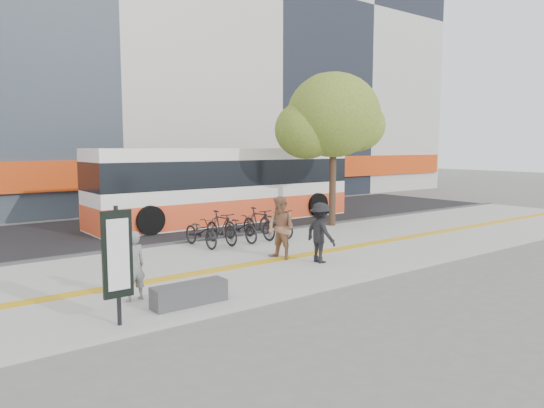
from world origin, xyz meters
TOP-DOWN VIEW (x-y plane):
  - ground at (0.00, 0.00)m, footprint 120.00×120.00m
  - sidewalk at (0.00, 1.50)m, footprint 40.00×7.00m
  - tactile_strip at (0.00, 1.00)m, footprint 40.00×0.45m
  - street at (0.00, 9.00)m, footprint 40.00×8.00m
  - curb at (0.00, 5.00)m, footprint 40.00×0.25m
  - bench at (-2.60, -1.20)m, footprint 1.60×0.45m
  - signboard at (-4.20, -1.51)m, footprint 0.55×0.10m
  - street_tree at (7.18, 4.82)m, footprint 4.40×3.80m
  - bus at (4.49, 8.50)m, footprint 12.02×2.85m
  - bicycle_row at (2.16, 4.00)m, footprint 3.80×1.92m
  - seated_woman at (-3.40, -0.22)m, footprint 0.58×0.41m
  - pedestrian_tan at (1.56, 1.01)m, footprint 0.85×1.00m
  - pedestrian_dark at (2.19, 0.01)m, footprint 0.67×1.12m

SIDE VIEW (x-z plane):
  - ground at x=0.00m, z-range 0.00..0.00m
  - street at x=0.00m, z-range 0.00..0.06m
  - sidewalk at x=0.00m, z-range 0.00..0.08m
  - curb at x=0.00m, z-range 0.00..0.14m
  - tactile_strip at x=0.00m, z-range 0.08..0.09m
  - bench at x=-2.60m, z-range 0.08..0.53m
  - bicycle_row at x=2.16m, z-range 0.04..1.16m
  - seated_woman at x=-3.40m, z-range 0.08..1.57m
  - pedestrian_dark at x=2.19m, z-range 0.08..1.78m
  - pedestrian_tan at x=1.56m, z-range 0.08..1.91m
  - signboard at x=-4.20m, z-range 0.27..2.47m
  - bus at x=4.49m, z-range -0.03..3.17m
  - street_tree at x=7.18m, z-range 1.36..7.67m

